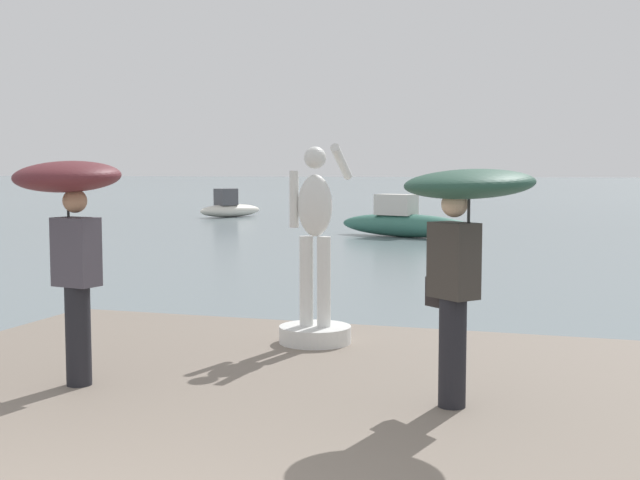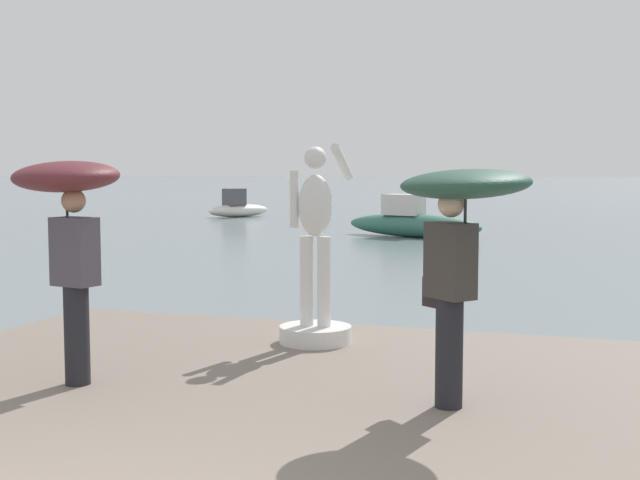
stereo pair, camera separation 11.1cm
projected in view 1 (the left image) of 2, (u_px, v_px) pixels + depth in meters
The scene contains 6 objects.
ground_plane at pixel (524, 215), 41.83m from camera, with size 400.00×400.00×0.00m, color slate.
statue_white_figure at pixel (315, 274), 9.06m from camera, with size 0.79×0.96×2.17m.
onlooker_left at pixel (70, 209), 7.26m from camera, with size 1.09×1.10×1.99m.
onlooker_right at pixel (464, 220), 6.48m from camera, with size 1.43×1.43×1.93m.
boat_near at pixel (230, 208), 39.86m from camera, with size 2.65×3.43×1.37m.
boat_far at pixel (404, 222), 28.17m from camera, with size 5.17×2.66×1.44m.
Camera 1 is at (2.60, -2.95, 2.30)m, focal length 46.70 mm.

